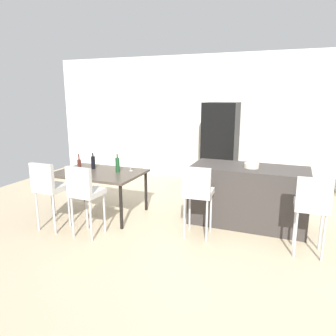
{
  "coord_description": "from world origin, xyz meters",
  "views": [
    {
      "loc": [
        0.93,
        -4.25,
        2.01
      ],
      "look_at": [
        -0.9,
        0.36,
        0.85
      ],
      "focal_mm": 33.79,
      "sensor_mm": 36.0,
      "label": 1
    }
  ],
  "objects_px": {
    "dining_chair_far": "(84,190)",
    "refrigerator": "(220,145)",
    "dining_table": "(100,175)",
    "dining_chair_near": "(48,185)",
    "kitchen_island": "(248,196)",
    "wine_bottle_end": "(79,166)",
    "bar_chair_left": "(197,190)",
    "fruit_bowl": "(252,166)",
    "wine_bottle_far": "(118,165)",
    "bar_chair_middle": "(312,204)",
    "wine_glass_left": "(131,164)",
    "wine_bottle_corner": "(93,162)"
  },
  "relations": [
    {
      "from": "dining_chair_far",
      "to": "refrigerator",
      "type": "bearing_deg",
      "value": 70.76
    },
    {
      "from": "dining_table",
      "to": "dining_chair_near",
      "type": "relative_size",
      "value": 1.35
    },
    {
      "from": "kitchen_island",
      "to": "dining_chair_near",
      "type": "height_order",
      "value": "dining_chair_near"
    },
    {
      "from": "dining_chair_near",
      "to": "refrigerator",
      "type": "relative_size",
      "value": 0.57
    },
    {
      "from": "kitchen_island",
      "to": "wine_bottle_end",
      "type": "distance_m",
      "value": 2.77
    },
    {
      "from": "bar_chair_left",
      "to": "wine_bottle_end",
      "type": "height_order",
      "value": "wine_bottle_end"
    },
    {
      "from": "dining_chair_near",
      "to": "refrigerator",
      "type": "distance_m",
      "value": 3.83
    },
    {
      "from": "kitchen_island",
      "to": "fruit_bowl",
      "type": "height_order",
      "value": "fruit_bowl"
    },
    {
      "from": "dining_chair_near",
      "to": "fruit_bowl",
      "type": "xyz_separation_m",
      "value": [
        2.75,
        1.31,
        0.26
      ]
    },
    {
      "from": "refrigerator",
      "to": "dining_chair_near",
      "type": "bearing_deg",
      "value": -118.31
    },
    {
      "from": "wine_bottle_far",
      "to": "bar_chair_middle",
      "type": "bearing_deg",
      "value": -7.15
    },
    {
      "from": "kitchen_island",
      "to": "wine_bottle_end",
      "type": "height_order",
      "value": "wine_bottle_end"
    },
    {
      "from": "bar_chair_middle",
      "to": "wine_bottle_far",
      "type": "distance_m",
      "value": 2.99
    },
    {
      "from": "kitchen_island",
      "to": "wine_glass_left",
      "type": "relative_size",
      "value": 10.12
    },
    {
      "from": "wine_bottle_corner",
      "to": "kitchen_island",
      "type": "bearing_deg",
      "value": 7.44
    },
    {
      "from": "dining_chair_near",
      "to": "bar_chair_left",
      "type": "bearing_deg",
      "value": 15.18
    },
    {
      "from": "fruit_bowl",
      "to": "wine_glass_left",
      "type": "bearing_deg",
      "value": -174.28
    },
    {
      "from": "bar_chair_left",
      "to": "wine_glass_left",
      "type": "bearing_deg",
      "value": 158.1
    },
    {
      "from": "wine_bottle_far",
      "to": "refrigerator",
      "type": "relative_size",
      "value": 0.17
    },
    {
      "from": "wine_bottle_end",
      "to": "wine_bottle_far",
      "type": "xyz_separation_m",
      "value": [
        0.56,
        0.27,
        0.01
      ]
    },
    {
      "from": "wine_glass_left",
      "to": "fruit_bowl",
      "type": "height_order",
      "value": "fruit_bowl"
    },
    {
      "from": "wine_glass_left",
      "to": "dining_chair_far",
      "type": "bearing_deg",
      "value": -97.29
    },
    {
      "from": "kitchen_island",
      "to": "bar_chair_left",
      "type": "bearing_deg",
      "value": -127.56
    },
    {
      "from": "wine_glass_left",
      "to": "refrigerator",
      "type": "distance_m",
      "value": 2.48
    },
    {
      "from": "kitchen_island",
      "to": "dining_table",
      "type": "xyz_separation_m",
      "value": [
        -2.4,
        -0.5,
        0.22
      ]
    },
    {
      "from": "refrigerator",
      "to": "wine_bottle_far",
      "type": "bearing_deg",
      "value": -116.2
    },
    {
      "from": "kitchen_island",
      "to": "wine_glass_left",
      "type": "bearing_deg",
      "value": -172.94
    },
    {
      "from": "bar_chair_middle",
      "to": "dining_chair_far",
      "type": "bearing_deg",
      "value": -168.96
    },
    {
      "from": "wine_glass_left",
      "to": "fruit_bowl",
      "type": "bearing_deg",
      "value": 5.72
    },
    {
      "from": "dining_table",
      "to": "wine_bottle_corner",
      "type": "bearing_deg",
      "value": 145.53
    },
    {
      "from": "dining_chair_near",
      "to": "dining_table",
      "type": "bearing_deg",
      "value": 69.45
    },
    {
      "from": "bar_chair_middle",
      "to": "refrigerator",
      "type": "xyz_separation_m",
      "value": [
        -1.77,
        2.79,
        0.22
      ]
    },
    {
      "from": "kitchen_island",
      "to": "refrigerator",
      "type": "distance_m",
      "value": 2.25
    },
    {
      "from": "wine_bottle_far",
      "to": "fruit_bowl",
      "type": "bearing_deg",
      "value": 9.69
    },
    {
      "from": "dining_chair_far",
      "to": "wine_bottle_corner",
      "type": "relative_size",
      "value": 3.73
    },
    {
      "from": "wine_glass_left",
      "to": "fruit_bowl",
      "type": "distance_m",
      "value": 1.98
    },
    {
      "from": "bar_chair_left",
      "to": "dining_chair_far",
      "type": "height_order",
      "value": "same"
    },
    {
      "from": "refrigerator",
      "to": "fruit_bowl",
      "type": "bearing_deg",
      "value": -65.49
    },
    {
      "from": "wine_bottle_corner",
      "to": "fruit_bowl",
      "type": "bearing_deg",
      "value": 6.44
    },
    {
      "from": "kitchen_island",
      "to": "fruit_bowl",
      "type": "distance_m",
      "value": 0.5
    },
    {
      "from": "wine_bottle_end",
      "to": "fruit_bowl",
      "type": "bearing_deg",
      "value": 13.28
    },
    {
      "from": "dining_chair_near",
      "to": "dining_chair_far",
      "type": "relative_size",
      "value": 1.0
    },
    {
      "from": "dining_table",
      "to": "dining_chair_far",
      "type": "distance_m",
      "value": 0.91
    },
    {
      "from": "dining_chair_far",
      "to": "wine_bottle_end",
      "type": "relative_size",
      "value": 3.32
    },
    {
      "from": "bar_chair_left",
      "to": "wine_bottle_corner",
      "type": "height_order",
      "value": "bar_chair_left"
    },
    {
      "from": "kitchen_island",
      "to": "bar_chair_middle",
      "type": "xyz_separation_m",
      "value": [
        0.87,
        -0.78,
        0.24
      ]
    },
    {
      "from": "dining_chair_near",
      "to": "wine_bottle_far",
      "type": "bearing_deg",
      "value": 56.65
    },
    {
      "from": "bar_chair_left",
      "to": "dining_chair_far",
      "type": "bearing_deg",
      "value": -158.77
    },
    {
      "from": "wine_bottle_far",
      "to": "wine_bottle_end",
      "type": "bearing_deg",
      "value": -154.22
    },
    {
      "from": "kitchen_island",
      "to": "dining_chair_near",
      "type": "xyz_separation_m",
      "value": [
        -2.72,
        -1.35,
        0.24
      ]
    }
  ]
}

